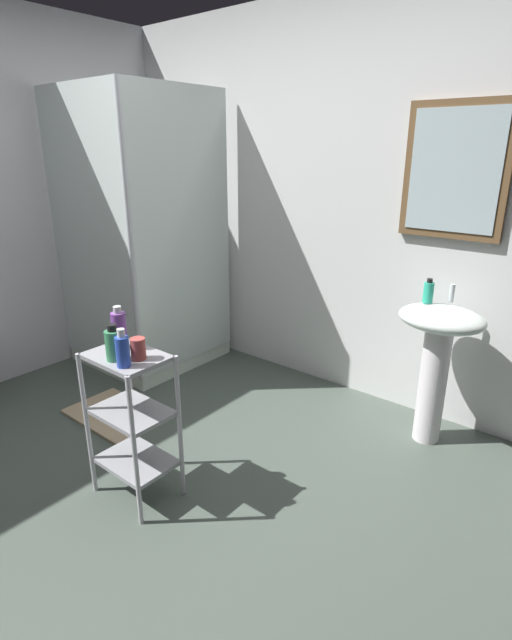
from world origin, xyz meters
TOP-DOWN VIEW (x-y plane):
  - ground_plane at (0.00, 0.00)m, footprint 4.20×4.20m
  - wall_back at (0.01, 1.85)m, footprint 4.20×0.14m
  - shower_stall at (-1.23, 1.19)m, footprint 0.92×0.92m
  - pedestal_sink at (0.87, 1.52)m, footprint 0.46×0.37m
  - sink_faucet at (0.87, 1.64)m, footprint 0.03×0.03m
  - storage_cart at (-0.06, 0.16)m, footprint 0.38×0.28m
  - hand_soap_bottle at (0.77, 1.55)m, footprint 0.05×0.05m
  - shampoo_bottle_blue at (0.03, 0.08)m, footprint 0.06×0.06m
  - body_wash_bottle_green at (-0.05, 0.10)m, footprint 0.07×0.07m
  - conditioner_bottle_purple at (-0.14, 0.20)m, footprint 0.07×0.07m
  - rinse_cup at (0.02, 0.17)m, footprint 0.07×0.07m
  - bath_mat at (-0.76, 0.52)m, footprint 0.60×0.40m

SIDE VIEW (x-z plane):
  - ground_plane at x=0.00m, z-range -0.02..0.00m
  - bath_mat at x=-0.76m, z-range 0.00..0.02m
  - storage_cart at x=-0.06m, z-range 0.07..0.81m
  - shower_stall at x=-1.23m, z-range -0.54..1.46m
  - pedestal_sink at x=0.87m, z-range 0.17..0.98m
  - rinse_cup at x=0.02m, z-range 0.74..0.84m
  - body_wash_bottle_green at x=-0.05m, z-range 0.73..0.89m
  - shampoo_bottle_blue at x=0.03m, z-range 0.73..0.90m
  - conditioner_bottle_purple at x=-0.14m, z-range 0.73..0.93m
  - sink_faucet at x=0.87m, z-range 0.81..0.91m
  - hand_soap_bottle at x=0.77m, z-range 0.80..0.94m
  - wall_back at x=0.01m, z-range 0.00..2.50m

